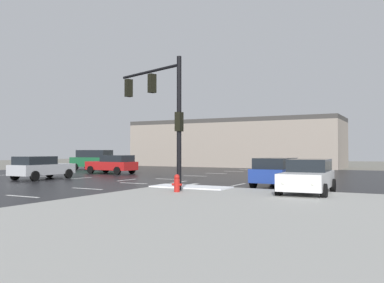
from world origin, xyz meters
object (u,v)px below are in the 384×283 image
sedan_white (308,176)px  fire_hydrant (177,183)px  traffic_signal_mast (162,104)px  suv_green (94,159)px  sedan_red (113,164)px  sedan_blue (278,172)px  sedan_silver (41,167)px

sedan_white → fire_hydrant: bearing=-65.7°
traffic_signal_mast → fire_hydrant: traffic_signal_mast is taller
fire_hydrant → sedan_white: bearing=27.0°
fire_hydrant → suv_green: size_ratio=0.16×
sedan_red → sedan_blue: bearing=164.3°
fire_hydrant → sedan_blue: 6.51m
sedan_blue → suv_green: size_ratio=0.92×
sedan_red → sedan_silver: 7.71m
traffic_signal_mast → sedan_white: bearing=-148.2°
sedan_silver → suv_green: suv_green is taller
sedan_blue → sedan_silver: size_ratio=1.00×
fire_hydrant → sedan_red: 17.61m
sedan_white → sedan_silver: size_ratio=1.00×
fire_hydrant → sedan_white: sedan_white is taller
sedan_red → sedan_white: bearing=158.2°
traffic_signal_mast → sedan_red: (-11.63, 10.58, -3.43)m
sedan_white → suv_green: suv_green is taller
sedan_blue → traffic_signal_mast: bearing=138.8°
traffic_signal_mast → fire_hydrant: 4.20m
sedan_blue → sedan_white: 3.86m
fire_hydrant → sedan_white: (5.20, 2.65, 0.32)m
sedan_blue → sedan_red: bearing=72.4°
sedan_blue → sedan_white: same height
sedan_silver → suv_green: size_ratio=0.92×
fire_hydrant → sedan_silver: (-13.13, 4.03, 0.32)m
sedan_silver → fire_hydrant: bearing=-109.0°
sedan_blue → suv_green: suv_green is taller
traffic_signal_mast → sedan_white: traffic_signal_mast is taller
suv_green → sedan_blue: bearing=-31.8°
sedan_white → suv_green: size_ratio=0.92×
sedan_white → sedan_silver: same height
fire_hydrant → sedan_red: sedan_red is taller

